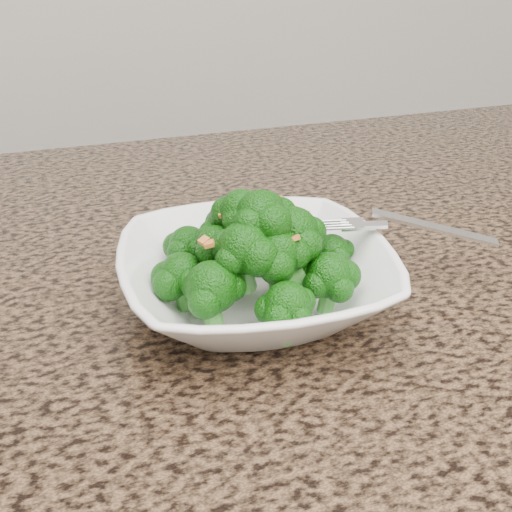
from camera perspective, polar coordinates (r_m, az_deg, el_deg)
name	(u,v)px	position (r m, az deg, el deg)	size (l,w,h in m)	color
granite_counter	(224,328)	(0.56, -2.91, -6.39)	(1.64, 1.04, 0.03)	brown
bowl	(256,279)	(0.55, 0.00, -2.02)	(0.23, 0.23, 0.06)	white
broccoli_pile	(256,209)	(0.52, 0.00, 4.23)	(0.20, 0.20, 0.07)	#0F4E09
garlic_topping	(256,162)	(0.50, 0.00, 8.37)	(0.12, 0.12, 0.01)	orange
fork	(378,224)	(0.57, 10.82, 2.78)	(0.19, 0.03, 0.01)	silver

